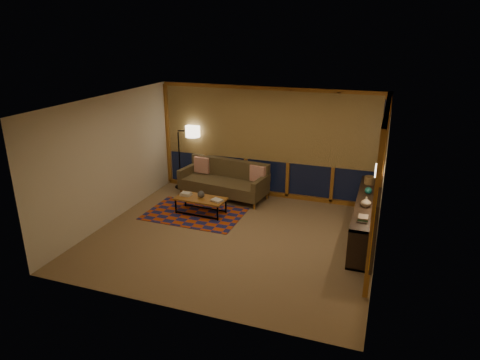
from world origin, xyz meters
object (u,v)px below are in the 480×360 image
(sofa, at_px, (223,180))
(floor_lamp, at_px, (179,157))
(bookshelf, at_px, (365,217))
(coffee_table, at_px, (201,206))

(sofa, bearing_deg, floor_lamp, 176.81)
(floor_lamp, distance_m, bookshelf, 4.95)
(sofa, distance_m, floor_lamp, 1.40)
(bookshelf, bearing_deg, coffee_table, -177.17)
(sofa, distance_m, bookshelf, 3.59)
(sofa, xyz_separation_m, coffee_table, (-0.10, -1.13, -0.25))
(sofa, height_order, bookshelf, sofa)
(coffee_table, height_order, floor_lamp, floor_lamp)
(sofa, bearing_deg, coffee_table, -87.20)
(floor_lamp, height_order, bookshelf, floor_lamp)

